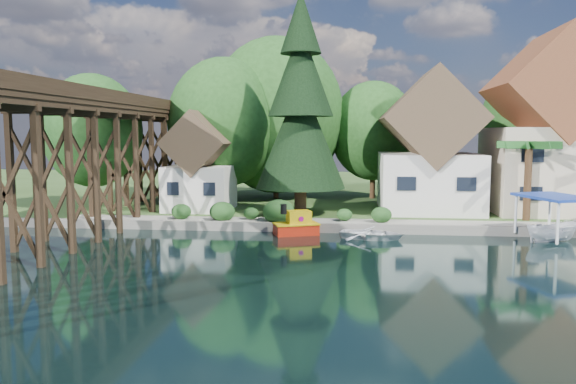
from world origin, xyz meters
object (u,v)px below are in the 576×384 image
object	(u,v)px
trestle_bridge	(84,153)
boat_canopy	(553,222)
house_center	(548,135)
conifer	(301,108)
house_left	(429,152)
tugboat	(297,225)
shed	(200,168)
palm_tree	(529,147)
boat_white_a	(372,232)

from	to	relation	value
trestle_bridge	boat_canopy	bearing A→B (deg)	2.19
house_center	conifer	size ratio (longest dim) A/B	0.85
house_center	trestle_bridge	bearing A→B (deg)	-160.51
house_left	tugboat	xyz separation A→B (m)	(-9.58, -8.96, -4.52)
shed	conifer	size ratio (longest dim) A/B	0.48
boat_canopy	house_left	bearing A→B (deg)	122.31
tugboat	shed	bearing A→B (deg)	138.46
shed	palm_tree	world-z (taller)	shed
shed	tugboat	world-z (taller)	shed
palm_tree	conifer	bearing A→B (deg)	175.97
tugboat	boat_white_a	world-z (taller)	tugboat
palm_tree	boat_white_a	bearing A→B (deg)	-153.15
palm_tree	boat_white_a	world-z (taller)	palm_tree
house_left	boat_canopy	xyz separation A→B (m)	(6.14, -9.71, -3.92)
house_left	boat_white_a	distance (m)	11.98
house_left	shed	distance (m)	18.11
house_left	palm_tree	world-z (taller)	house_left
boat_white_a	conifer	bearing A→B (deg)	49.37
boat_white_a	house_center	bearing A→B (deg)	-40.62
palm_tree	tugboat	bearing A→B (deg)	-163.80
conifer	boat_white_a	size ratio (longest dim) A/B	4.15
trestle_bridge	shed	world-z (taller)	trestle_bridge
shed	tugboat	bearing A→B (deg)	-41.54
trestle_bridge	conifer	world-z (taller)	conifer
boat_canopy	shed	bearing A→B (deg)	161.22
conifer	tugboat	world-z (taller)	conifer
tugboat	boat_white_a	distance (m)	4.91
shed	trestle_bridge	bearing A→B (deg)	-118.19
shed	tugboat	xyz separation A→B (m)	(8.42, -7.46, -3.20)
house_center	boat_canopy	bearing A→B (deg)	-105.64
house_left	boat_canopy	distance (m)	12.14
trestle_bridge	house_center	size ratio (longest dim) A/B	3.18
conifer	trestle_bridge	bearing A→B (deg)	-150.13
house_center	shed	world-z (taller)	house_center
shed	conifer	bearing A→B (deg)	-12.11
house_center	palm_tree	distance (m)	5.70
house_center	conifer	distance (m)	19.29
trestle_bridge	house_center	distance (m)	33.96
house_center	shed	bearing A→B (deg)	-175.76
trestle_bridge	house_left	bearing A→B (deg)	25.21
trestle_bridge	conifer	size ratio (longest dim) A/B	2.69
shed	boat_canopy	world-z (taller)	shed
tugboat	house_center	bearing A→B (deg)	26.99
boat_white_a	tugboat	bearing A→B (deg)	90.91
trestle_bridge	boat_canopy	xyz separation A→B (m)	(29.14, 1.12, -4.13)
house_center	tugboat	xyz separation A→B (m)	(-18.58, -9.46, -5.79)
boat_white_a	boat_canopy	distance (m)	10.94
house_center	tugboat	distance (m)	21.64
house_center	boat_white_a	world-z (taller)	house_center
house_left	palm_tree	distance (m)	7.59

